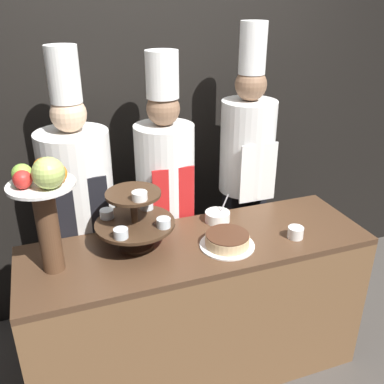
% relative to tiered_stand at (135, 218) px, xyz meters
% --- Properties ---
extents(wall_back, '(10.00, 0.06, 2.80)m').
position_rel_tiered_stand_xyz_m(wall_back, '(0.31, 0.79, 0.35)').
color(wall_back, black).
rests_on(wall_back, ground_plane).
extents(buffet_counter, '(1.84, 0.58, 0.89)m').
position_rel_tiered_stand_xyz_m(buffet_counter, '(0.31, -0.08, -0.61)').
color(buffet_counter, brown).
rests_on(buffet_counter, ground_plane).
extents(tiered_stand, '(0.40, 0.40, 0.35)m').
position_rel_tiered_stand_xyz_m(tiered_stand, '(0.00, 0.00, 0.00)').
color(tiered_stand, '#3D2819').
rests_on(tiered_stand, buffet_counter).
extents(fruit_pedestal, '(0.30, 0.30, 0.58)m').
position_rel_tiered_stand_xyz_m(fruit_pedestal, '(-0.40, -0.07, 0.21)').
color(fruit_pedestal, brown).
rests_on(fruit_pedestal, buffet_counter).
extents(cake_round, '(0.29, 0.29, 0.07)m').
position_rel_tiered_stand_xyz_m(cake_round, '(0.44, -0.15, -0.14)').
color(cake_round, white).
rests_on(cake_round, buffet_counter).
extents(cup_white, '(0.08, 0.08, 0.06)m').
position_rel_tiered_stand_xyz_m(cup_white, '(0.82, -0.20, -0.14)').
color(cup_white, white).
rests_on(cup_white, buffet_counter).
extents(serving_bowl_far, '(0.14, 0.14, 0.16)m').
position_rel_tiered_stand_xyz_m(serving_bowl_far, '(0.50, 0.11, -0.14)').
color(serving_bowl_far, white).
rests_on(serving_bowl_far, buffet_counter).
extents(chef_left, '(0.40, 0.40, 1.85)m').
position_rel_tiered_stand_xyz_m(chef_left, '(-0.23, 0.41, -0.08)').
color(chef_left, black).
rests_on(chef_left, ground_plane).
extents(chef_center_left, '(0.35, 0.35, 1.80)m').
position_rel_tiered_stand_xyz_m(chef_center_left, '(0.28, 0.41, -0.07)').
color(chef_center_left, black).
rests_on(chef_center_left, ground_plane).
extents(chef_center_right, '(0.34, 0.34, 1.93)m').
position_rel_tiered_stand_xyz_m(chef_center_right, '(0.82, 0.41, -0.01)').
color(chef_center_right, black).
rests_on(chef_center_right, ground_plane).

